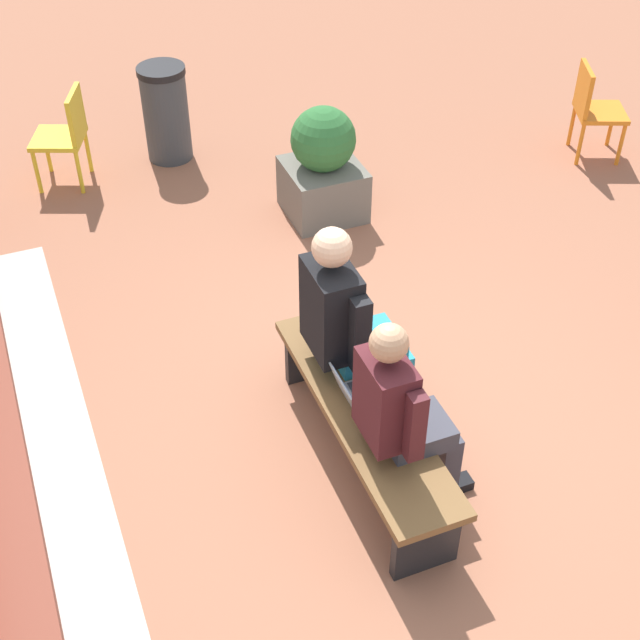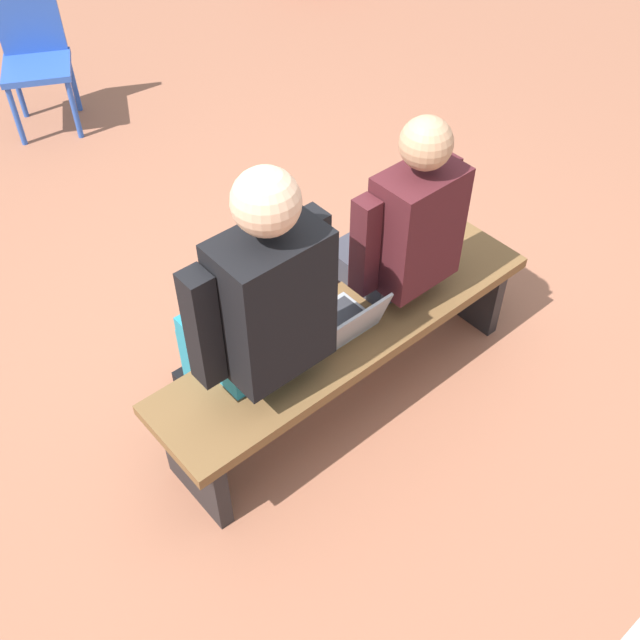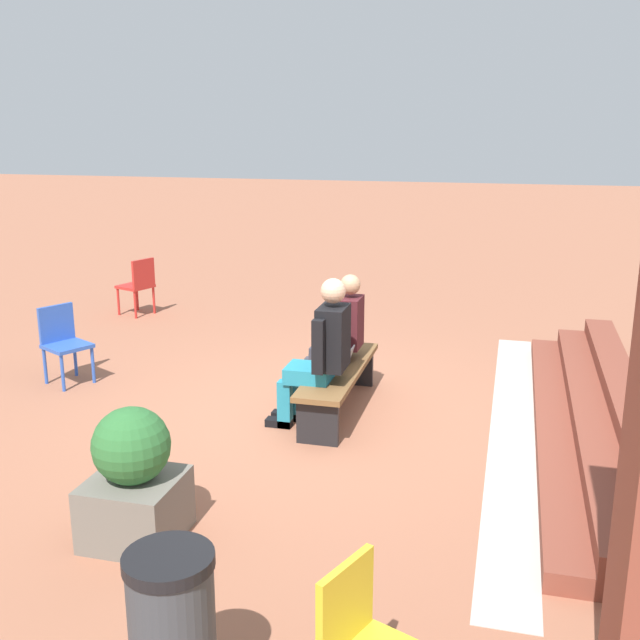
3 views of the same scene
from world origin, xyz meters
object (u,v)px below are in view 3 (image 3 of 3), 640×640
object	(u,v)px
bench	(339,377)
litter_bin	(173,637)
person_adult	(321,350)
person_student	(340,333)
plastic_chair_mid_courtyard	(63,339)
plastic_chair_near_bench_right	(139,283)
planter	(134,479)
laptop	(339,364)

from	to	relation	value
bench	litter_bin	size ratio (longest dim) A/B	2.09
person_adult	litter_bin	distance (m)	3.59
person_student	plastic_chair_mid_courtyard	size ratio (longest dim) A/B	1.56
plastic_chair_near_bench_right	planter	world-z (taller)	planter
bench	planter	distance (m)	2.72
person_adult	planter	bearing A→B (deg)	-18.28
bench	plastic_chair_mid_courtyard	size ratio (longest dim) A/B	2.14
person_student	planter	distance (m)	3.02
person_student	litter_bin	distance (m)	4.31
laptop	bench	bearing A→B (deg)	-167.59
person_student	plastic_chair_mid_courtyard	distance (m)	3.03
person_student	plastic_chair_near_bench_right	xyz separation A→B (m)	(-2.67, -3.64, -0.22)
laptop	plastic_chair_mid_courtyard	distance (m)	3.09
plastic_chair_near_bench_right	planter	size ratio (longest dim) A/B	0.89
person_adult	planter	world-z (taller)	person_adult
person_adult	plastic_chair_mid_courtyard	world-z (taller)	person_adult
person_adult	laptop	bearing A→B (deg)	166.87
bench	plastic_chair_mid_courtyard	world-z (taller)	plastic_chair_mid_courtyard
bench	litter_bin	distance (m)	3.99
laptop	litter_bin	distance (m)	3.93
plastic_chair_near_bench_right	person_student	bearing A→B (deg)	53.74
person_adult	laptop	distance (m)	0.44
person_student	person_adult	xyz separation A→B (m)	(0.73, -0.01, 0.04)
bench	laptop	bearing A→B (deg)	12.41
person_student	litter_bin	bearing A→B (deg)	2.82
person_student	laptop	world-z (taller)	person_student
person_student	person_adult	distance (m)	0.73
laptop	plastic_chair_mid_courtyard	bearing A→B (deg)	-92.86
bench	person_adult	world-z (taller)	person_adult
planter	plastic_chair_near_bench_right	bearing A→B (deg)	-152.49
plastic_chair_mid_courtyard	planter	bearing A→B (deg)	40.23
person_student	laptop	xyz separation A→B (m)	(0.37, 0.08, -0.20)
person_student	litter_bin	size ratio (longest dim) A/B	1.52
plastic_chair_mid_courtyard	person_student	bearing A→B (deg)	94.05
bench	litter_bin	bearing A→B (deg)	2.11
plastic_chair_mid_courtyard	litter_bin	world-z (taller)	litter_bin
litter_bin	plastic_chair_mid_courtyard	bearing A→B (deg)	-141.68
laptop	person_student	bearing A→B (deg)	-168.13
planter	plastic_chair_mid_courtyard	bearing A→B (deg)	-139.77
plastic_chair_mid_courtyard	litter_bin	xyz separation A→B (m)	(4.08, 3.23, -0.05)
bench	person_student	size ratio (longest dim) A/B	1.38
plastic_chair_near_bench_right	planter	bearing A→B (deg)	27.51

